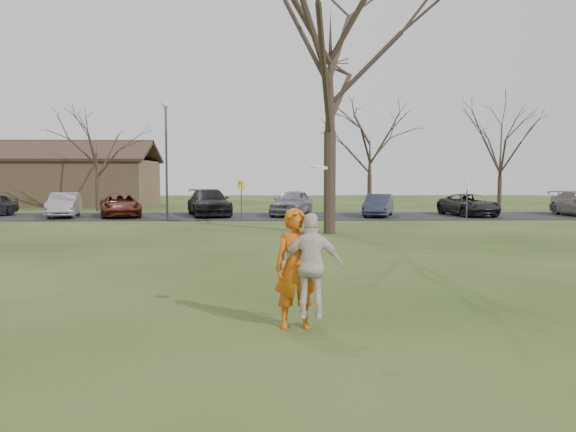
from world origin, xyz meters
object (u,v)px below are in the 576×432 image
object	(u,v)px
player_defender	(296,268)
car_5	(378,205)
car_2	(120,205)
lamp_post	(166,146)
car_1	(64,205)
car_6	(469,205)
catching_play	(312,265)
big_tree	(330,62)
car_4	(292,203)
car_3	(209,202)
building	(23,181)

from	to	relation	value
player_defender	car_5	distance (m)	25.32
car_2	lamp_post	world-z (taller)	lamp_post
car_2	lamp_post	xyz separation A→B (m)	(3.01, -2.09, 3.28)
car_1	car_5	bearing A→B (deg)	-10.51
car_6	player_defender	bearing A→B (deg)	-123.92
catching_play	big_tree	world-z (taller)	big_tree
car_2	catching_play	size ratio (longest dim) A/B	1.92
car_6	catching_play	bearing A→B (deg)	-123.35
car_2	big_tree	world-z (taller)	big_tree
car_6	car_4	bearing A→B (deg)	168.23
car_5	catching_play	size ratio (longest dim) A/B	1.60
player_defender	car_4	size ratio (longest dim) A/B	0.43
car_6	lamp_post	bearing A→B (deg)	177.69
player_defender	car_3	distance (m)	25.84
car_1	big_tree	size ratio (longest dim) A/B	0.30
player_defender	lamp_post	bearing A→B (deg)	98.76
car_3	car_4	size ratio (longest dim) A/B	1.19
building	car_5	bearing A→B (deg)	-27.75
player_defender	car_4	world-z (taller)	player_defender
player_defender	car_3	bearing A→B (deg)	92.99
car_2	car_6	bearing A→B (deg)	-15.86
player_defender	car_1	xyz separation A→B (m)	(-12.14, 24.63, -0.23)
catching_play	lamp_post	world-z (taller)	lamp_post
player_defender	car_6	world-z (taller)	player_defender
car_3	big_tree	bearing A→B (deg)	-72.91
big_tree	player_defender	bearing A→B (deg)	-97.41
lamp_post	big_tree	world-z (taller)	big_tree
player_defender	car_2	size ratio (longest dim) A/B	0.41
car_5	big_tree	distance (m)	11.98
car_1	lamp_post	xyz separation A→B (m)	(6.12, -1.92, 3.24)
car_4	car_6	distance (m)	10.30
car_4	building	size ratio (longest dim) A/B	0.22
car_4	big_tree	world-z (taller)	big_tree
car_3	building	xyz separation A→B (m)	(-15.94, 12.69, 1.12)
car_1	car_5	distance (m)	17.83
car_5	catching_play	bearing A→B (deg)	-85.32
car_2	building	size ratio (longest dim) A/B	0.23
car_5	building	xyz separation A→B (m)	(-25.71, 13.53, 1.26)
player_defender	car_2	world-z (taller)	player_defender
building	car_1	bearing A→B (deg)	-59.85
car_4	catching_play	world-z (taller)	catching_play
player_defender	building	size ratio (longest dim) A/B	0.09
lamp_post	car_5	bearing A→B (deg)	9.56
car_2	catching_play	xyz separation A→B (m)	(9.27, -24.93, 0.34)
lamp_post	big_tree	distance (m)	11.38
car_1	building	distance (m)	15.75
car_5	lamp_post	bearing A→B (deg)	-153.38
car_2	big_tree	size ratio (longest dim) A/B	0.33
car_5	catching_play	world-z (taller)	catching_play
car_3	player_defender	bearing A→B (deg)	-94.25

